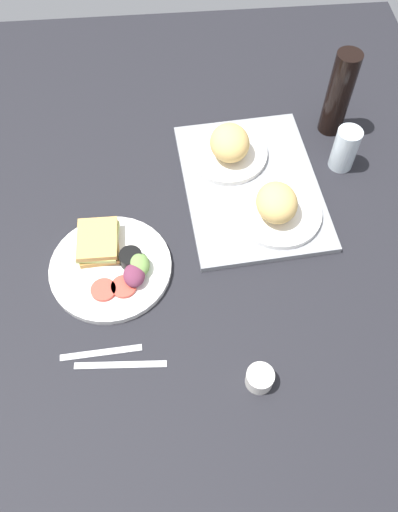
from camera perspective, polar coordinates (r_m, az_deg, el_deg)
ground_plane at (r=120.73cm, az=-1.50°, el=-0.68°), size 190.00×150.00×3.00cm
serving_tray at (r=131.77cm, az=5.77°, el=7.76°), size 47.36×36.30×1.60cm
bread_plate_near at (r=134.14cm, az=3.29°, el=11.94°), size 20.77×20.77×9.29cm
bread_plate_far at (r=123.17cm, az=8.65°, el=5.40°), size 20.79×20.79×9.02cm
plate_with_salad at (r=118.43cm, az=-9.59°, el=-0.77°), size 27.67×27.67×5.40cm
drinking_glass at (r=137.44cm, az=15.82°, el=11.33°), size 6.24×6.24×11.70cm
soda_bottle at (r=142.47cm, az=15.20°, el=16.89°), size 6.40×6.40×23.68cm
espresso_cup at (r=105.90cm, az=6.72°, el=-13.26°), size 5.60×5.60×4.00cm
fork at (r=110.81cm, az=-10.76°, el=-10.42°), size 2.30×17.05×0.50cm
knife at (r=109.19cm, az=-8.66°, el=-11.78°), size 2.58×19.05×0.50cm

